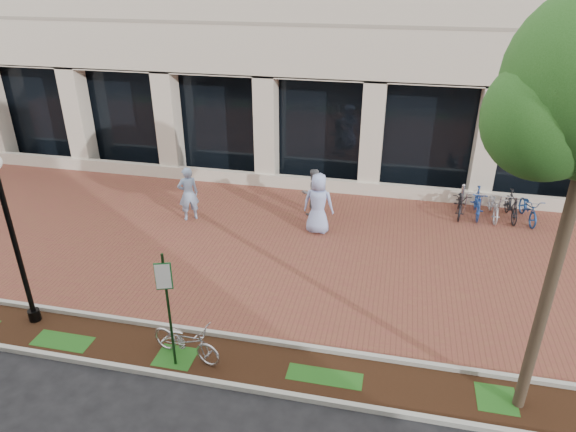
% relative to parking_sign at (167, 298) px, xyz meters
% --- Properties ---
extents(ground, '(120.00, 120.00, 0.00)m').
position_rel_parking_sign_xyz_m(ground, '(1.36, 5.60, -1.75)').
color(ground, black).
rests_on(ground, ground).
extents(brick_plaza, '(40.00, 9.00, 0.01)m').
position_rel_parking_sign_xyz_m(brick_plaza, '(1.36, 5.60, -1.75)').
color(brick_plaza, brown).
rests_on(brick_plaza, ground).
extents(planting_strip, '(40.00, 1.50, 0.01)m').
position_rel_parking_sign_xyz_m(planting_strip, '(1.36, 0.35, -1.75)').
color(planting_strip, black).
rests_on(planting_strip, ground).
extents(curb_plaza_side, '(40.00, 0.12, 0.12)m').
position_rel_parking_sign_xyz_m(curb_plaza_side, '(1.36, 1.10, -1.69)').
color(curb_plaza_side, '#A9A9A0').
rests_on(curb_plaza_side, ground).
extents(curb_street_side, '(40.00, 0.12, 0.12)m').
position_rel_parking_sign_xyz_m(curb_street_side, '(1.36, -0.40, -1.69)').
color(curb_street_side, '#A9A9A0').
rests_on(curb_street_side, ground).
extents(parking_sign, '(0.34, 0.07, 2.80)m').
position_rel_parking_sign_xyz_m(parking_sign, '(0.00, 0.00, 0.00)').
color(parking_sign, '#133414').
rests_on(parking_sign, ground).
extents(lamppost, '(0.36, 0.36, 4.30)m').
position_rel_parking_sign_xyz_m(lamppost, '(-3.99, 0.71, 0.68)').
color(lamppost, black).
rests_on(lamppost, ground).
extents(locked_bicycle, '(1.85, 1.02, 0.92)m').
position_rel_parking_sign_xyz_m(locked_bicycle, '(0.17, 0.29, -1.29)').
color(locked_bicycle, '#BDBDC1').
rests_on(locked_bicycle, ground).
extents(pedestrian_left, '(0.82, 0.76, 1.88)m').
position_rel_parking_sign_xyz_m(pedestrian_left, '(-2.38, 6.73, -0.81)').
color(pedestrian_left, '#8AA5CD').
rests_on(pedestrian_left, ground).
extents(pedestrian_mid, '(1.03, 0.98, 1.68)m').
position_rel_parking_sign_xyz_m(pedestrian_mid, '(1.63, 7.99, -0.91)').
color(pedestrian_mid, '#5D5D61').
rests_on(pedestrian_mid, ground).
extents(pedestrian_right, '(1.01, 0.68, 2.01)m').
position_rel_parking_sign_xyz_m(pedestrian_right, '(2.01, 6.77, -0.74)').
color(pedestrian_right, '#9AADE7').
rests_on(pedestrian_right, ground).
extents(bollard, '(0.12, 0.12, 0.94)m').
position_rel_parking_sign_xyz_m(bollard, '(6.70, 9.60, -1.27)').
color(bollard, silver).
rests_on(bollard, ground).
extents(bike_rack_cluster, '(2.97, 1.77, 1.00)m').
position_rel_parking_sign_xyz_m(bike_rack_cluster, '(7.72, 9.09, -1.28)').
color(bike_rack_cluster, black).
rests_on(bike_rack_cluster, ground).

